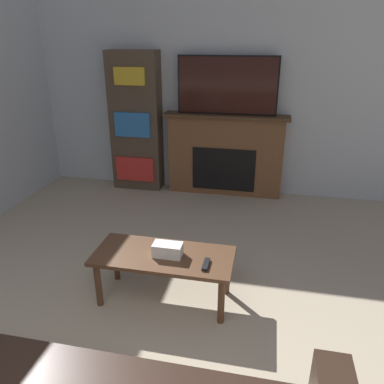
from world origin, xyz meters
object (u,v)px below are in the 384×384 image
(fireplace, at_px, (225,154))
(bookshelf, at_px, (136,123))
(tv, at_px, (227,86))
(coffee_table, at_px, (164,261))

(fireplace, height_order, bookshelf, bookshelf)
(bookshelf, bearing_deg, tv, 0.14)
(coffee_table, bearing_deg, tv, 85.56)
(fireplace, height_order, coffee_table, fireplace)
(tv, bearing_deg, fireplace, 90.00)
(fireplace, distance_m, tv, 0.87)
(fireplace, relative_size, coffee_table, 1.47)
(fireplace, xyz_separation_m, coffee_table, (-0.18, -2.30, -0.18))
(tv, height_order, bookshelf, bookshelf)
(fireplace, distance_m, coffee_table, 2.31)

